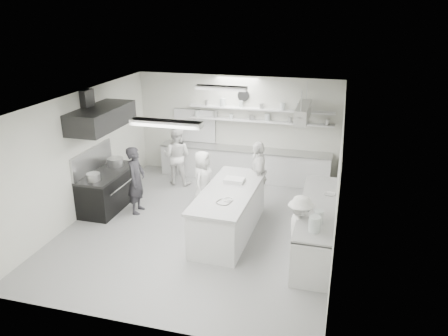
% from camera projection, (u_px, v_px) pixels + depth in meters
% --- Properties ---
extents(floor, '(6.00, 7.00, 0.02)m').
position_uv_depth(floor, '(201.00, 226.00, 10.30)').
color(floor, '#9F9F9F').
rests_on(floor, ground).
extents(ceiling, '(6.00, 7.00, 0.02)m').
position_uv_depth(ceiling, '(198.00, 99.00, 9.25)').
color(ceiling, white).
rests_on(ceiling, wall_back).
extents(wall_back, '(6.00, 0.04, 3.00)m').
position_uv_depth(wall_back, '(237.00, 127.00, 12.94)').
color(wall_back, beige).
rests_on(wall_back, floor).
extents(wall_front, '(6.00, 0.04, 3.00)m').
position_uv_depth(wall_front, '(128.00, 244.00, 6.61)').
color(wall_front, beige).
rests_on(wall_front, floor).
extents(wall_left, '(0.04, 7.00, 3.00)m').
position_uv_depth(wall_left, '(81.00, 155.00, 10.51)').
color(wall_left, beige).
rests_on(wall_left, floor).
extents(wall_right, '(0.04, 7.00, 3.00)m').
position_uv_depth(wall_right, '(338.00, 179.00, 9.04)').
color(wall_right, beige).
rests_on(wall_right, floor).
extents(stove, '(0.80, 1.80, 0.90)m').
position_uv_depth(stove, '(108.00, 190.00, 11.14)').
color(stove, black).
rests_on(stove, floor).
extents(exhaust_hood, '(0.85, 2.00, 0.50)m').
position_uv_depth(exhaust_hood, '(101.00, 118.00, 10.48)').
color(exhaust_hood, '#252525').
rests_on(exhaust_hood, wall_left).
extents(back_counter, '(5.00, 0.60, 0.92)m').
position_uv_depth(back_counter, '(244.00, 164.00, 12.96)').
color(back_counter, silver).
rests_on(back_counter, floor).
extents(shelf_lower, '(4.20, 0.26, 0.04)m').
position_uv_depth(shelf_lower, '(260.00, 121.00, 12.56)').
color(shelf_lower, silver).
rests_on(shelf_lower, wall_back).
extents(shelf_upper, '(4.20, 0.26, 0.04)m').
position_uv_depth(shelf_upper, '(260.00, 109.00, 12.44)').
color(shelf_upper, silver).
rests_on(shelf_upper, wall_back).
extents(pass_through_window, '(1.30, 0.04, 1.00)m').
position_uv_depth(pass_through_window, '(195.00, 126.00, 13.26)').
color(pass_through_window, black).
rests_on(pass_through_window, wall_back).
extents(wall_clock, '(0.32, 0.05, 0.32)m').
position_uv_depth(wall_clock, '(244.00, 95.00, 12.52)').
color(wall_clock, white).
rests_on(wall_clock, wall_back).
extents(right_counter, '(0.74, 3.30, 0.94)m').
position_uv_depth(right_counter, '(316.00, 226.00, 9.30)').
color(right_counter, silver).
rests_on(right_counter, floor).
extents(pot_rack, '(0.30, 1.60, 0.40)m').
position_uv_depth(pot_rack, '(303.00, 113.00, 11.17)').
color(pot_rack, '#ACACAC').
rests_on(pot_rack, ceiling).
extents(light_fixture_front, '(1.30, 0.25, 0.10)m').
position_uv_depth(light_fixture_front, '(166.00, 123.00, 7.64)').
color(light_fixture_front, silver).
rests_on(light_fixture_front, ceiling).
extents(light_fixture_rear, '(1.30, 0.25, 0.10)m').
position_uv_depth(light_fixture_rear, '(221.00, 88.00, 10.90)').
color(light_fixture_rear, silver).
rests_on(light_fixture_rear, ceiling).
extents(prep_island, '(1.11, 2.78, 1.01)m').
position_uv_depth(prep_island, '(229.00, 213.00, 9.83)').
color(prep_island, silver).
rests_on(prep_island, floor).
extents(stove_pot, '(0.41, 0.41, 0.25)m').
position_uv_depth(stove_pot, '(115.00, 163.00, 11.36)').
color(stove_pot, '#ACACAC').
rests_on(stove_pot, stove).
extents(cook_stove, '(0.46, 0.65, 1.70)m').
position_uv_depth(cook_stove, '(136.00, 180.00, 10.74)').
color(cook_stove, '#28272B').
rests_on(cook_stove, floor).
extents(cook_back, '(0.82, 0.64, 1.67)m').
position_uv_depth(cook_back, '(177.00, 156.00, 12.49)').
color(cook_back, white).
rests_on(cook_back, floor).
extents(cook_island_left, '(0.54, 0.77, 1.51)m').
position_uv_depth(cook_island_left, '(202.00, 180.00, 10.99)').
color(cook_island_left, white).
rests_on(cook_island_left, floor).
extents(cook_island_right, '(0.63, 1.11, 1.79)m').
position_uv_depth(cook_island_right, '(258.00, 176.00, 10.86)').
color(cook_island_right, white).
rests_on(cook_island_right, floor).
extents(cook_right, '(0.74, 1.02, 1.41)m').
position_uv_depth(cook_right, '(300.00, 229.00, 8.69)').
color(cook_right, white).
rests_on(cook_right, floor).
extents(bowl_island_a, '(0.36, 0.36, 0.07)m').
position_uv_depth(bowl_island_a, '(223.00, 203.00, 9.02)').
color(bowl_island_a, '#ACACAC').
rests_on(bowl_island_a, prep_island).
extents(bowl_island_b, '(0.28, 0.28, 0.07)m').
position_uv_depth(bowl_island_b, '(228.00, 201.00, 9.13)').
color(bowl_island_b, silver).
rests_on(bowl_island_b, prep_island).
extents(bowl_right, '(0.27, 0.27, 0.06)m').
position_uv_depth(bowl_right, '(329.00, 195.00, 9.62)').
color(bowl_right, silver).
rests_on(bowl_right, right_counter).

